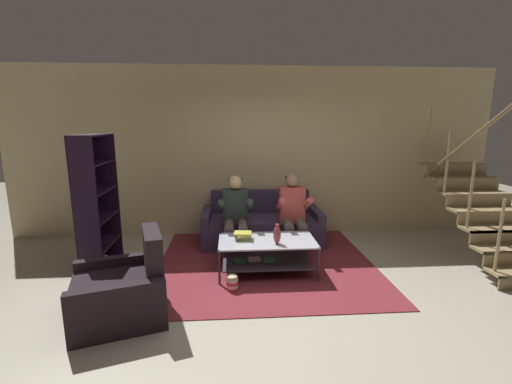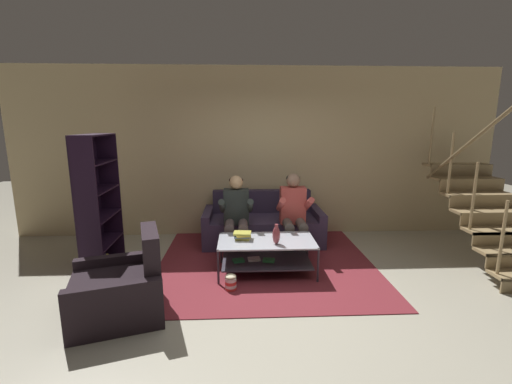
{
  "view_description": "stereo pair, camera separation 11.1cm",
  "coord_description": "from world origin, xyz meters",
  "px_view_note": "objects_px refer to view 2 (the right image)",
  "views": [
    {
      "loc": [
        -0.4,
        -3.53,
        1.96
      ],
      "look_at": [
        -0.08,
        1.01,
        1.04
      ],
      "focal_mm": 24.0,
      "sensor_mm": 36.0,
      "label": 1
    },
    {
      "loc": [
        -0.29,
        -3.53,
        1.96
      ],
      "look_at": [
        -0.08,
        1.01,
        1.04
      ],
      "focal_mm": 24.0,
      "sensor_mm": 36.0,
      "label": 2
    }
  ],
  "objects_px": {
    "armchair": "(121,289)",
    "vase": "(276,235)",
    "person_seated_right": "(294,211)",
    "coffee_table": "(266,251)",
    "bookshelf": "(96,212)",
    "couch": "(263,225)",
    "book_stack": "(243,235)",
    "person_seated_left": "(236,212)",
    "popcorn_tub": "(231,282)"
  },
  "relations": [
    {
      "from": "coffee_table",
      "to": "person_seated_right",
      "type": "bearing_deg",
      "value": 55.88
    },
    {
      "from": "person_seated_left",
      "to": "popcorn_tub",
      "type": "distance_m",
      "value": 1.3
    },
    {
      "from": "person_seated_right",
      "to": "armchair",
      "type": "xyz_separation_m",
      "value": [
        -2.03,
        -1.65,
        -0.39
      ]
    },
    {
      "from": "coffee_table",
      "to": "book_stack",
      "type": "bearing_deg",
      "value": 170.74
    },
    {
      "from": "book_stack",
      "to": "bookshelf",
      "type": "height_order",
      "value": "bookshelf"
    },
    {
      "from": "couch",
      "to": "vase",
      "type": "distance_m",
      "value": 1.4
    },
    {
      "from": "person_seated_left",
      "to": "vase",
      "type": "bearing_deg",
      "value": -58.82
    },
    {
      "from": "couch",
      "to": "book_stack",
      "type": "xyz_separation_m",
      "value": [
        -0.34,
        -1.16,
        0.22
      ]
    },
    {
      "from": "vase",
      "to": "popcorn_tub",
      "type": "relative_size",
      "value": 1.32
    },
    {
      "from": "bookshelf",
      "to": "popcorn_tub",
      "type": "bearing_deg",
      "value": -21.28
    },
    {
      "from": "person_seated_left",
      "to": "bookshelf",
      "type": "height_order",
      "value": "bookshelf"
    },
    {
      "from": "book_stack",
      "to": "armchair",
      "type": "bearing_deg",
      "value": -141.49
    },
    {
      "from": "person_seated_right",
      "to": "coffee_table",
      "type": "xyz_separation_m",
      "value": [
        -0.47,
        -0.7,
        -0.36
      ]
    },
    {
      "from": "coffee_table",
      "to": "armchair",
      "type": "bearing_deg",
      "value": -148.7
    },
    {
      "from": "person_seated_right",
      "to": "coffee_table",
      "type": "bearing_deg",
      "value": -124.12
    },
    {
      "from": "person_seated_right",
      "to": "vase",
      "type": "distance_m",
      "value": 0.92
    },
    {
      "from": "couch",
      "to": "book_stack",
      "type": "height_order",
      "value": "couch"
    },
    {
      "from": "person_seated_left",
      "to": "book_stack",
      "type": "xyz_separation_m",
      "value": [
        0.09,
        -0.64,
        -0.15
      ]
    },
    {
      "from": "person_seated_left",
      "to": "bookshelf",
      "type": "bearing_deg",
      "value": -165.69
    },
    {
      "from": "person_seated_left",
      "to": "couch",
      "type": "bearing_deg",
      "value": 50.09
    },
    {
      "from": "couch",
      "to": "vase",
      "type": "height_order",
      "value": "couch"
    },
    {
      "from": "armchair",
      "to": "popcorn_tub",
      "type": "distance_m",
      "value": 1.22
    },
    {
      "from": "armchair",
      "to": "popcorn_tub",
      "type": "height_order",
      "value": "armchair"
    },
    {
      "from": "book_stack",
      "to": "coffee_table",
      "type": "bearing_deg",
      "value": -9.26
    },
    {
      "from": "person_seated_right",
      "to": "vase",
      "type": "bearing_deg",
      "value": -112.47
    },
    {
      "from": "person_seated_right",
      "to": "coffee_table",
      "type": "relative_size",
      "value": 0.96
    },
    {
      "from": "popcorn_tub",
      "to": "person_seated_right",
      "type": "bearing_deg",
      "value": 51.78
    },
    {
      "from": "person_seated_right",
      "to": "popcorn_tub",
      "type": "distance_m",
      "value": 1.6
    },
    {
      "from": "coffee_table",
      "to": "popcorn_tub",
      "type": "bearing_deg",
      "value": -133.45
    },
    {
      "from": "person_seated_left",
      "to": "armchair",
      "type": "height_order",
      "value": "person_seated_left"
    },
    {
      "from": "bookshelf",
      "to": "couch",
      "type": "bearing_deg",
      "value": 23.4
    },
    {
      "from": "book_stack",
      "to": "bookshelf",
      "type": "distance_m",
      "value": 1.97
    },
    {
      "from": "vase",
      "to": "popcorn_tub",
      "type": "bearing_deg",
      "value": -150.51
    },
    {
      "from": "armchair",
      "to": "vase",
      "type": "bearing_deg",
      "value": 25.31
    },
    {
      "from": "person_seated_left",
      "to": "person_seated_right",
      "type": "height_order",
      "value": "person_seated_right"
    },
    {
      "from": "couch",
      "to": "book_stack",
      "type": "distance_m",
      "value": 1.23
    },
    {
      "from": "couch",
      "to": "book_stack",
      "type": "relative_size",
      "value": 7.96
    },
    {
      "from": "person_seated_right",
      "to": "couch",
      "type": "bearing_deg",
      "value": 130.04
    },
    {
      "from": "book_stack",
      "to": "bookshelf",
      "type": "xyz_separation_m",
      "value": [
        -1.94,
        0.17,
        0.3
      ]
    },
    {
      "from": "popcorn_tub",
      "to": "vase",
      "type": "bearing_deg",
      "value": 29.49
    },
    {
      "from": "vase",
      "to": "book_stack",
      "type": "distance_m",
      "value": 0.48
    },
    {
      "from": "bookshelf",
      "to": "armchair",
      "type": "relative_size",
      "value": 1.68
    },
    {
      "from": "armchair",
      "to": "popcorn_tub",
      "type": "xyz_separation_m",
      "value": [
        1.11,
        0.47,
        -0.18
      ]
    },
    {
      "from": "person_seated_left",
      "to": "person_seated_right",
      "type": "xyz_separation_m",
      "value": [
        0.86,
        0.0,
        0.01
      ]
    },
    {
      "from": "couch",
      "to": "popcorn_tub",
      "type": "height_order",
      "value": "couch"
    },
    {
      "from": "vase",
      "to": "person_seated_left",
      "type": "bearing_deg",
      "value": 121.18
    },
    {
      "from": "couch",
      "to": "popcorn_tub",
      "type": "distance_m",
      "value": 1.77
    },
    {
      "from": "vase",
      "to": "armchair",
      "type": "height_order",
      "value": "armchair"
    },
    {
      "from": "couch",
      "to": "bookshelf",
      "type": "distance_m",
      "value": 2.54
    },
    {
      "from": "coffee_table",
      "to": "armchair",
      "type": "relative_size",
      "value": 1.17
    }
  ]
}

